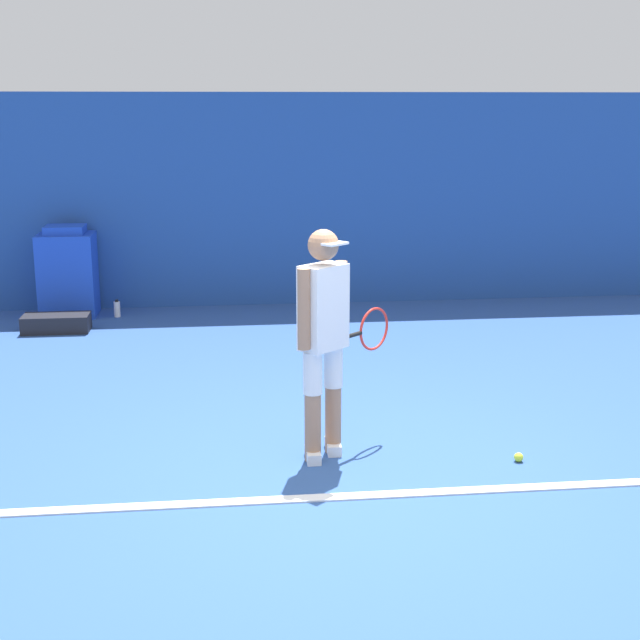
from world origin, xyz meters
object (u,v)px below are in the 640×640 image
object	(u,v)px
tennis_ball	(519,457)
water_bottle	(117,309)
tennis_player	(325,333)
equipment_bag	(56,323)
covered_chair	(68,273)

from	to	relation	value
tennis_ball	water_bottle	bearing A→B (deg)	124.48
tennis_player	tennis_ball	world-z (taller)	tennis_player
equipment_bag	covered_chair	bearing A→B (deg)	87.83
equipment_bag	water_bottle	world-z (taller)	water_bottle
covered_chair	water_bottle	world-z (taller)	covered_chair
covered_chair	water_bottle	distance (m)	0.74
tennis_player	tennis_ball	bearing A→B (deg)	-52.37
tennis_ball	equipment_bag	world-z (taller)	equipment_bag
tennis_player	water_bottle	world-z (taller)	tennis_player
tennis_player	tennis_ball	size ratio (longest dim) A/B	24.67
equipment_bag	water_bottle	xyz separation A→B (m)	(0.61, 0.65, -0.00)
tennis_player	tennis_ball	xyz separation A→B (m)	(1.38, -0.28, -0.90)
equipment_bag	tennis_player	bearing A→B (deg)	-56.88
tennis_ball	equipment_bag	size ratio (longest dim) A/B	0.09
tennis_ball	equipment_bag	xyz separation A→B (m)	(-3.98, 4.26, 0.06)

